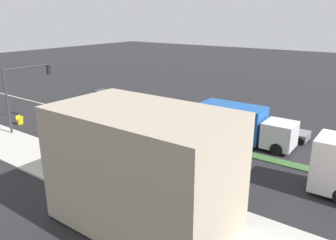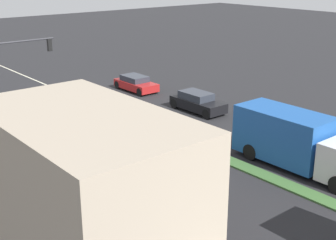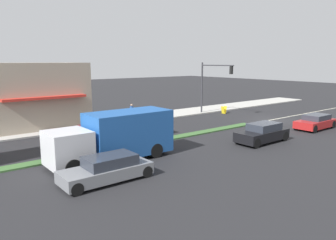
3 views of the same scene
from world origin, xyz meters
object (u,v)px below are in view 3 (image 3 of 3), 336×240
object	(u,v)px
hatchback_red	(315,122)
sedan_maroon	(107,125)
van_white	(145,128)
suv_black	(262,133)
traffic_signal_main	(211,79)
delivery_truck	(116,136)
pedestrian	(132,112)
suv_grey	(107,169)
warning_aframe_sign	(224,110)

from	to	relation	value
hatchback_red	sedan_maroon	bearing A→B (deg)	56.20
van_white	sedan_maroon	size ratio (longest dim) A/B	0.96
suv_black	van_white	world-z (taller)	suv_black
traffic_signal_main	suv_black	distance (m)	13.07
delivery_truck	hatchback_red	size ratio (longest dim) A/B	1.82
suv_black	hatchback_red	distance (m)	7.65
delivery_truck	sedan_maroon	xyz separation A→B (m)	(7.20, -3.27, -0.84)
pedestrian	suv_black	size ratio (longest dim) A/B	0.38
van_white	hatchback_red	bearing A→B (deg)	-118.75
traffic_signal_main	pedestrian	bearing A→B (deg)	78.34
traffic_signal_main	hatchback_red	distance (m)	11.71
delivery_truck	suv_grey	distance (m)	3.60
traffic_signal_main	sedan_maroon	xyz separation A→B (m)	(-1.12, 13.34, -3.27)
traffic_signal_main	suv_grey	world-z (taller)	traffic_signal_main
warning_aframe_sign	suv_black	size ratio (longest dim) A/B	0.19
delivery_truck	pedestrian	bearing A→B (deg)	-36.43
pedestrian	suv_grey	xyz separation A→B (m)	(-13.00, 9.62, -0.37)
traffic_signal_main	van_white	size ratio (longest dim) A/B	1.32
suv_black	van_white	size ratio (longest dim) A/B	1.03
delivery_truck	van_white	bearing A→B (deg)	-49.13
suv_grey	warning_aframe_sign	bearing A→B (deg)	-62.28
traffic_signal_main	delivery_truck	size ratio (longest dim) A/B	0.75
van_white	sedan_maroon	bearing A→B (deg)	33.00
warning_aframe_sign	suv_grey	world-z (taller)	suv_grey
warning_aframe_sign	van_white	size ratio (longest dim) A/B	0.20
traffic_signal_main	sedan_maroon	bearing A→B (deg)	94.82
warning_aframe_sign	delivery_truck	bearing A→B (deg)	113.40
hatchback_red	sedan_maroon	size ratio (longest dim) A/B	0.93
delivery_truck	suv_grey	world-z (taller)	delivery_truck
hatchback_red	sedan_maroon	distance (m)	17.98
warning_aframe_sign	suv_grey	distance (m)	23.09
van_white	sedan_maroon	world-z (taller)	sedan_maroon
suv_black	hatchback_red	bearing A→B (deg)	-90.00
van_white	hatchback_red	world-z (taller)	hatchback_red
hatchback_red	suv_black	bearing A→B (deg)	90.00
traffic_signal_main	warning_aframe_sign	distance (m)	3.91
pedestrian	hatchback_red	xyz separation A→B (m)	(-13.00, -10.68, -0.36)
pedestrian	traffic_signal_main	bearing A→B (deg)	-101.66
suv_black	sedan_maroon	distance (m)	12.37
hatchback_red	pedestrian	bearing A→B (deg)	39.41
delivery_truck	van_white	world-z (taller)	delivery_truck
warning_aframe_sign	traffic_signal_main	bearing A→B (deg)	77.59
traffic_signal_main	suv_grey	distance (m)	22.01
warning_aframe_sign	suv_black	bearing A→B (deg)	144.03
suv_black	sedan_maroon	xyz separation A→B (m)	(10.00, 7.29, -0.05)
suv_grey	van_white	distance (m)	10.17
pedestrian	warning_aframe_sign	size ratio (longest dim) A/B	1.96
suv_black	hatchback_red	size ratio (longest dim) A/B	1.05
delivery_truck	traffic_signal_main	bearing A→B (deg)	-63.37
pedestrian	sedan_maroon	distance (m)	5.22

